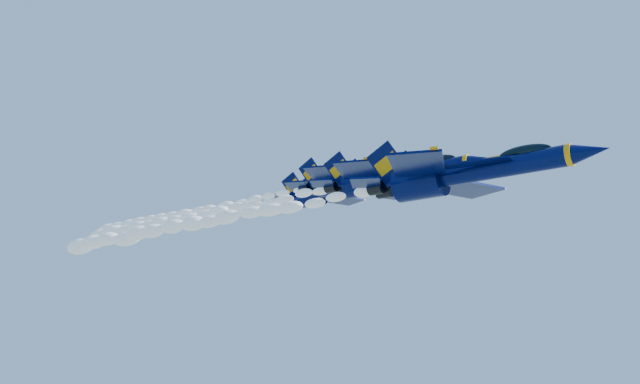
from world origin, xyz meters
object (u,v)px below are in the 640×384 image
Objects in this scene: jet_lead at (464,173)px; jet_fourth at (333,191)px; jet_second at (395,176)px; jet_third at (357,178)px.

jet_fourth reaches higher than jet_lead.
jet_lead is 0.96× the size of jet_fourth.
jet_fourth is at bearing 139.90° from jet_second.
jet_second is at bearing -40.10° from jet_fourth.
jet_fourth is at bearing 139.14° from jet_lead.
jet_fourth reaches higher than jet_second.
jet_lead is 40.07m from jet_fourth.
jet_third is at bearing 139.30° from jet_lead.
jet_fourth reaches higher than jet_third.
jet_fourth is at bearing 138.76° from jet_third.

